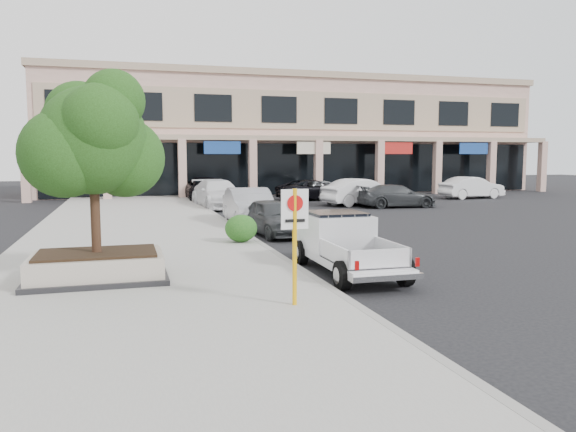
% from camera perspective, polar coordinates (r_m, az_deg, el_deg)
% --- Properties ---
extents(ground, '(120.00, 120.00, 0.00)m').
position_cam_1_polar(ground, '(14.16, 8.84, -6.49)').
color(ground, black).
rests_on(ground, ground).
extents(sidewalk, '(8.00, 52.00, 0.15)m').
position_cam_1_polar(sidewalk, '(18.74, -14.87, -3.26)').
color(sidewalk, gray).
rests_on(sidewalk, ground).
extents(curb, '(0.20, 52.00, 0.15)m').
position_cam_1_polar(curb, '(19.23, -3.01, -2.82)').
color(curb, gray).
rests_on(curb, ground).
extents(strip_mall, '(40.55, 12.43, 9.50)m').
position_cam_1_polar(strip_mall, '(48.48, 0.39, 8.20)').
color(strip_mall, tan).
rests_on(strip_mall, ground).
extents(planter, '(3.20, 2.20, 0.68)m').
position_cam_1_polar(planter, '(14.05, -18.80, -4.87)').
color(planter, black).
rests_on(planter, sidewalk).
extents(planter_tree, '(2.90, 2.55, 4.00)m').
position_cam_1_polar(planter_tree, '(13.95, -18.65, 7.19)').
color(planter_tree, '#331E13').
rests_on(planter_tree, planter).
extents(no_parking_sign, '(0.55, 0.09, 2.30)m').
position_cam_1_polar(no_parking_sign, '(10.94, 0.69, -1.48)').
color(no_parking_sign, '#F7B00D').
rests_on(no_parking_sign, sidewalk).
extents(hedge, '(1.10, 0.99, 0.93)m').
position_cam_1_polar(hedge, '(19.07, -4.79, -1.26)').
color(hedge, '#174814').
rests_on(hedge, sidewalk).
extents(pickup_truck, '(1.88, 4.95, 1.55)m').
position_cam_1_polar(pickup_truck, '(14.71, 6.12, -2.89)').
color(pickup_truck, silver).
rests_on(pickup_truck, ground).
extents(curb_car_a, '(2.18, 4.33, 1.42)m').
position_cam_1_polar(curb_car_a, '(21.67, -1.41, -0.10)').
color(curb_car_a, '#323538').
rests_on(curb_car_a, ground).
extents(curb_car_b, '(1.85, 5.00, 1.63)m').
position_cam_1_polar(curb_car_b, '(24.77, -3.91, 0.94)').
color(curb_car_b, '#A0A1A7').
rests_on(curb_car_b, ground).
extents(curb_car_c, '(2.80, 5.81, 1.63)m').
position_cam_1_polar(curb_car_c, '(33.10, -7.11, 2.24)').
color(curb_car_c, white).
rests_on(curb_car_c, ground).
extents(curb_car_d, '(2.69, 5.70, 1.57)m').
position_cam_1_polar(curb_car_d, '(38.48, -8.33, 2.74)').
color(curb_car_d, black).
rests_on(curb_car_d, ground).
extents(lot_car_a, '(4.97, 3.37, 1.57)m').
position_cam_1_polar(lot_car_a, '(35.50, 6.70, 2.47)').
color(lot_car_a, '#A1A3A9').
rests_on(lot_car_a, ground).
extents(lot_car_b, '(5.22, 2.77, 1.64)m').
position_cam_1_polar(lot_car_b, '(34.76, 7.49, 2.43)').
color(lot_car_b, silver).
rests_on(lot_car_b, ground).
extents(lot_car_c, '(4.77, 2.22, 1.35)m').
position_cam_1_polar(lot_car_c, '(33.75, 11.01, 2.01)').
color(lot_car_c, '#303336').
rests_on(lot_car_c, ground).
extents(lot_car_d, '(5.23, 2.70, 1.41)m').
position_cam_1_polar(lot_car_d, '(38.50, 2.59, 2.68)').
color(lot_car_d, black).
rests_on(lot_car_d, ground).
extents(lot_car_e, '(4.31, 2.53, 1.38)m').
position_cam_1_polar(lot_car_e, '(39.73, 3.52, 2.76)').
color(lot_car_e, '#A5A8AD').
rests_on(lot_car_e, ground).
extents(lot_car_f, '(4.79, 2.04, 1.54)m').
position_cam_1_polar(lot_car_f, '(41.98, 18.16, 2.76)').
color(lot_car_f, silver).
rests_on(lot_car_f, ground).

